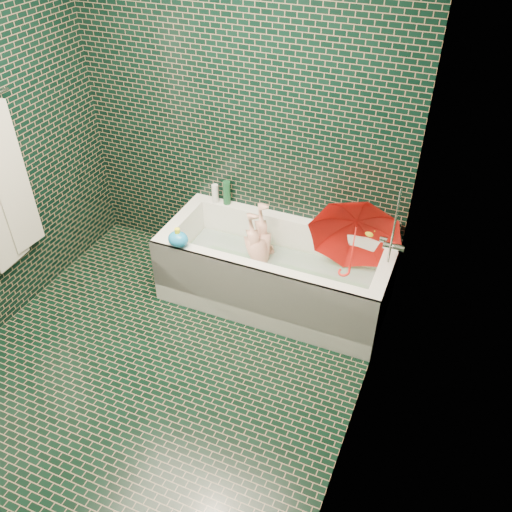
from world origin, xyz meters
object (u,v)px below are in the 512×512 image
at_px(umbrella, 353,246).
at_px(bathtub, 274,278).
at_px(bath_toy, 178,239).
at_px(child, 260,259).
at_px(rubber_duck, 371,232).

bearing_deg(umbrella, bathtub, 179.29).
bearing_deg(bath_toy, child, 24.74).
height_order(bathtub, rubber_duck, rubber_duck).
distance_m(child, rubber_duck, 0.86).
bearing_deg(child, umbrella, 101.23).
height_order(bathtub, umbrella, umbrella).
bearing_deg(child, bath_toy, -40.86).
xyz_separation_m(child, bath_toy, (-0.48, -0.38, 0.31)).
distance_m(bathtub, umbrella, 0.70).
relative_size(umbrella, rubber_duck, 5.79).
bearing_deg(bathtub, umbrella, 6.26).
xyz_separation_m(umbrella, bath_toy, (-1.18, -0.38, -0.01)).
bearing_deg(umbrella, child, 173.38).
relative_size(child, umbrella, 1.36).
bearing_deg(rubber_duck, child, -153.16).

